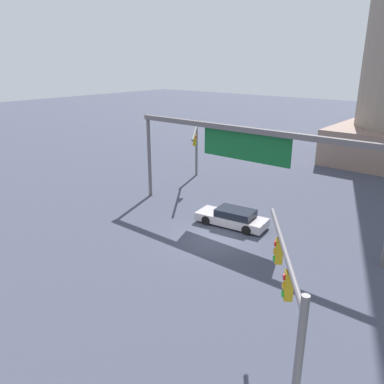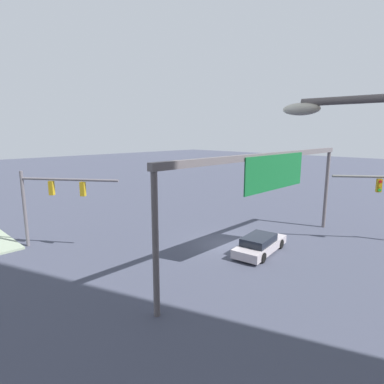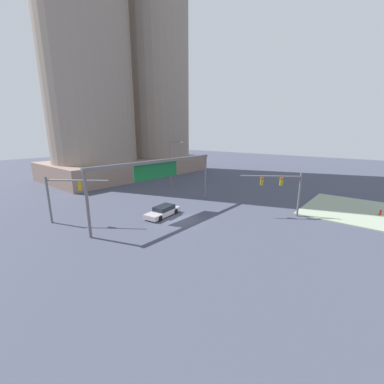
# 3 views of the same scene
# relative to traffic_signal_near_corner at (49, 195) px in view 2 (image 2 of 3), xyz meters

# --- Properties ---
(ground_plane) EXTENTS (188.11, 188.11, 0.00)m
(ground_plane) POSITION_rel_traffic_signal_near_corner_xyz_m (-8.84, 8.25, -3.75)
(ground_plane) COLOR #3E4253
(traffic_signal_near_corner) EXTENTS (4.14, 5.84, 5.33)m
(traffic_signal_near_corner) POSITION_rel_traffic_signal_near_corner_xyz_m (0.00, 0.00, 0.00)
(traffic_signal_near_corner) COLOR slate
(traffic_signal_near_corner) RESTS_ON ground
(overhead_sign_gantry) EXTENTS (18.60, 0.43, 6.69)m
(overhead_sign_gantry) POSITION_rel_traffic_signal_near_corner_xyz_m (-8.90, 11.64, 1.75)
(overhead_sign_gantry) COLOR #615B5E
(overhead_sign_gantry) RESTS_ON ground
(sedan_car_approaching) EXTENTS (5.07, 2.44, 1.21)m
(sedan_car_approaching) POSITION_rel_traffic_signal_near_corner_xyz_m (-9.20, 10.82, -3.17)
(sedan_car_approaching) COLOR #B5ACB2
(sedan_car_approaching) RESTS_ON ground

